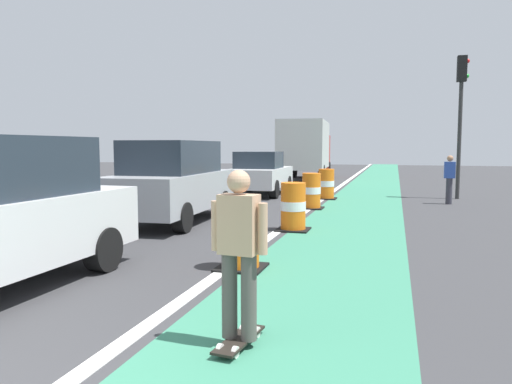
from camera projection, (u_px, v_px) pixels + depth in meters
name	position (u px, v px, depth m)	size (l,w,h in m)	color
bike_lane_strip	(357.00, 213.00, 14.02)	(2.50, 80.00, 0.01)	#387F60
lane_divider_stripe	(305.00, 211.00, 14.43)	(0.20, 80.00, 0.01)	silver
skateboarder_on_lane	(239.00, 252.00, 4.63)	(0.57, 0.82, 1.69)	black
parked_suv_second	(173.00, 181.00, 12.37)	(2.05, 4.67, 2.04)	#9EA0A5
parked_sedan_third	(260.00, 174.00, 19.33)	(2.00, 4.15, 1.70)	silver
traffic_barrel_front	(241.00, 235.00, 7.65)	(0.73, 0.73, 1.09)	orange
traffic_barrel_mid	(293.00, 207.00, 11.14)	(0.73, 0.73, 1.09)	orange
traffic_barrel_back	(311.00, 191.00, 15.06)	(0.73, 0.73, 1.09)	orange
traffic_barrel_far	(326.00, 184.00, 17.81)	(0.73, 0.73, 1.09)	orange
delivery_truck_down_block	(306.00, 147.00, 27.32)	(2.81, 7.74, 3.23)	beige
traffic_light_corner	(461.00, 101.00, 17.60)	(0.41, 0.32, 5.10)	#2D2D2D
pedestrian_crossing	(449.00, 178.00, 16.21)	(0.34, 0.20, 1.61)	#33333D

